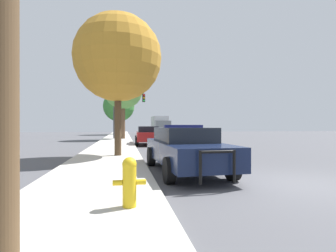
{
  "coord_description": "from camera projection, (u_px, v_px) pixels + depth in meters",
  "views": [
    {
      "loc": [
        -4.39,
        -6.17,
        1.53
      ],
      "look_at": [
        -1.12,
        13.13,
        1.48
      ],
      "focal_mm": 28.0,
      "sensor_mm": 36.0,
      "label": 1
    }
  ],
  "objects": [
    {
      "name": "tree_sidewalk_far",
      "position": [
        119.0,
        106.0,
        42.6
      ],
      "size": [
        5.05,
        5.05,
        7.08
      ],
      "color": "brown",
      "rests_on": "sidewalk_left"
    },
    {
      "name": "ground_plane",
      "position": [
        294.0,
        184.0,
        6.82
      ],
      "size": [
        110.0,
        110.0,
        0.0
      ],
      "primitive_type": "plane",
      "color": "#4F4F54"
    },
    {
      "name": "tree_sidewalk_mid",
      "position": [
        123.0,
        89.0,
        27.51
      ],
      "size": [
        4.17,
        4.17,
        7.3
      ],
      "color": "brown",
      "rests_on": "sidewalk_left"
    },
    {
      "name": "police_car",
      "position": [
        185.0,
        148.0,
        8.6
      ],
      "size": [
        2.21,
        5.22,
        1.54
      ],
      "rotation": [
        0.0,
        0.0,
        3.19
      ],
      "color": "#141E3D",
      "rests_on": "ground_plane"
    },
    {
      "name": "tree_sidewalk_near",
      "position": [
        118.0,
        58.0,
        12.17
      ],
      "size": [
        4.07,
        4.07,
        6.59
      ],
      "color": "#4C3823",
      "rests_on": "sidewalk_left"
    },
    {
      "name": "box_truck",
      "position": [
        160.0,
        125.0,
        43.7
      ],
      "size": [
        2.62,
        7.84,
        3.03
      ],
      "rotation": [
        0.0,
        0.0,
        3.14
      ],
      "color": "slate",
      "rests_on": "ground_plane"
    },
    {
      "name": "traffic_light",
      "position": [
        127.0,
        106.0,
        28.58
      ],
      "size": [
        3.46,
        0.35,
        5.02
      ],
      "color": "#424247",
      "rests_on": "sidewalk_left"
    },
    {
      "name": "fire_hydrant",
      "position": [
        129.0,
        180.0,
        4.48
      ],
      "size": [
        0.57,
        0.25,
        0.85
      ],
      "color": "gold",
      "rests_on": "sidewalk_left"
    },
    {
      "name": "car_background_midblock",
      "position": [
        148.0,
        135.0,
        20.48
      ],
      "size": [
        2.05,
        4.59,
        1.45
      ],
      "rotation": [
        0.0,
        0.0,
        -0.03
      ],
      "color": "maroon",
      "rests_on": "ground_plane"
    },
    {
      "name": "sidewalk_left",
      "position": [
        92.0,
        189.0,
        5.97
      ],
      "size": [
        3.0,
        110.0,
        0.13
      ],
      "color": "#BCB7AD",
      "rests_on": "ground_plane"
    }
  ]
}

